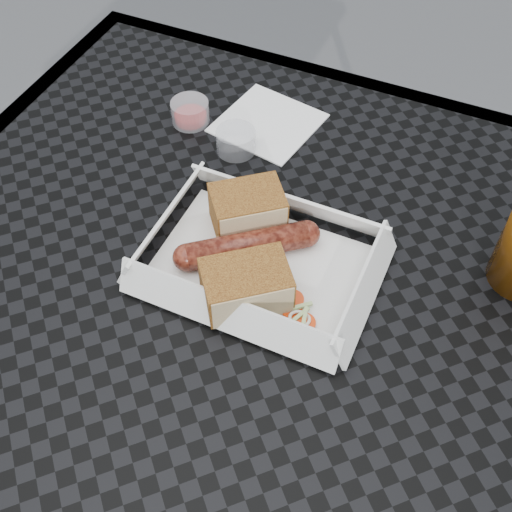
{
  "coord_description": "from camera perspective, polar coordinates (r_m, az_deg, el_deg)",
  "views": [
    {
      "loc": [
        0.2,
        -0.37,
        1.3
      ],
      "look_at": [
        0.02,
        0.02,
        0.78
      ],
      "focal_mm": 45.0,
      "sensor_mm": 36.0,
      "label": 1
    }
  ],
  "objects": [
    {
      "name": "food_tray",
      "position": [
        0.7,
        0.34,
        -0.85
      ],
      "size": [
        0.22,
        0.15,
        0.0
      ],
      "primitive_type": "cube",
      "color": "white",
      "rests_on": "patio_table"
    },
    {
      "name": "bratwurst",
      "position": [
        0.69,
        -0.77,
        0.94
      ],
      "size": [
        0.13,
        0.11,
        0.03
      ],
      "rotation": [
        0.0,
        0.0,
        0.67
      ],
      "color": "maroon",
      "rests_on": "food_tray"
    },
    {
      "name": "napkin",
      "position": [
        0.87,
        1.07,
        11.74
      ],
      "size": [
        0.14,
        0.14,
        0.0
      ],
      "primitive_type": "cube",
      "rotation": [
        0.0,
        0.0,
        -0.17
      ],
      "color": "white",
      "rests_on": "patio_table"
    },
    {
      "name": "patio_table",
      "position": [
        0.75,
        -2.21,
        -5.28
      ],
      "size": [
        0.8,
        0.8,
        0.74
      ],
      "color": "black",
      "rests_on": "ground"
    },
    {
      "name": "ground",
      "position": [
        1.36,
        -1.3,
        -20.91
      ],
      "size": [
        60.0,
        60.0,
        0.0
      ],
      "primitive_type": "plane",
      "color": "#565659",
      "rests_on": "ground"
    },
    {
      "name": "condiment_cup_empty",
      "position": [
        0.82,
        -1.79,
        10.19
      ],
      "size": [
        0.05,
        0.05,
        0.03
      ],
      "primitive_type": "cylinder",
      "color": "silver",
      "rests_on": "patio_table"
    },
    {
      "name": "bread_far",
      "position": [
        0.65,
        -0.88,
        -2.58
      ],
      "size": [
        0.1,
        0.1,
        0.04
      ],
      "primitive_type": "cube",
      "rotation": [
        0.0,
        0.0,
        0.67
      ],
      "color": "brown",
      "rests_on": "food_tray"
    },
    {
      "name": "veg_garnish",
      "position": [
        0.66,
        3.73,
        -4.95
      ],
      "size": [
        0.03,
        0.03,
        0.0
      ],
      "color": "red",
      "rests_on": "food_tray"
    },
    {
      "name": "condiment_cup_sauce",
      "position": [
        0.87,
        -5.88,
        12.61
      ],
      "size": [
        0.05,
        0.05,
        0.03
      ],
      "primitive_type": "cylinder",
      "color": "maroon",
      "rests_on": "patio_table"
    },
    {
      "name": "bread_near",
      "position": [
        0.72,
        -0.74,
        4.14
      ],
      "size": [
        0.1,
        0.09,
        0.05
      ],
      "primitive_type": "cube",
      "rotation": [
        0.0,
        0.0,
        0.67
      ],
      "color": "brown",
      "rests_on": "food_tray"
    }
  ]
}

